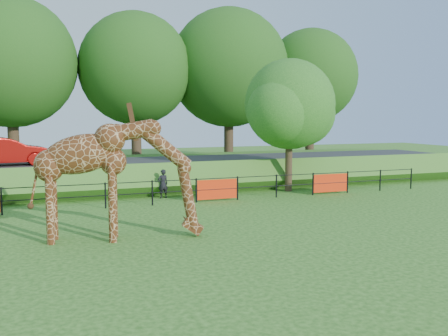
{
  "coord_description": "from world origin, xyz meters",
  "views": [
    {
      "loc": [
        -4.65,
        -13.12,
        3.9
      ],
      "look_at": [
        1.7,
        3.68,
        2.0
      ],
      "focal_mm": 40.0,
      "sensor_mm": 36.0,
      "label": 1
    }
  ],
  "objects_px": {
    "car_red": "(7,152)",
    "visitor": "(163,184)",
    "giraffe": "(118,180)",
    "tree_east": "(291,108)"
  },
  "relations": [
    {
      "from": "tree_east",
      "to": "car_red",
      "type": "bearing_deg",
      "value": 163.55
    },
    {
      "from": "visitor",
      "to": "tree_east",
      "type": "xyz_separation_m",
      "value": [
        6.7,
        -0.08,
        3.6
      ]
    },
    {
      "from": "giraffe",
      "to": "tree_east",
      "type": "xyz_separation_m",
      "value": [
        9.9,
        7.14,
        2.38
      ]
    },
    {
      "from": "car_red",
      "to": "tree_east",
      "type": "bearing_deg",
      "value": -115.3
    },
    {
      "from": "car_red",
      "to": "visitor",
      "type": "xyz_separation_m",
      "value": [
        6.92,
        -3.95,
        -1.43
      ]
    },
    {
      "from": "car_red",
      "to": "visitor",
      "type": "height_order",
      "value": "car_red"
    },
    {
      "from": "car_red",
      "to": "tree_east",
      "type": "relative_size",
      "value": 0.62
    },
    {
      "from": "giraffe",
      "to": "visitor",
      "type": "bearing_deg",
      "value": 77.81
    },
    {
      "from": "giraffe",
      "to": "visitor",
      "type": "xyz_separation_m",
      "value": [
        3.19,
        7.22,
        -1.22
      ]
    },
    {
      "from": "giraffe",
      "to": "car_red",
      "type": "relative_size",
      "value": 1.26
    }
  ]
}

